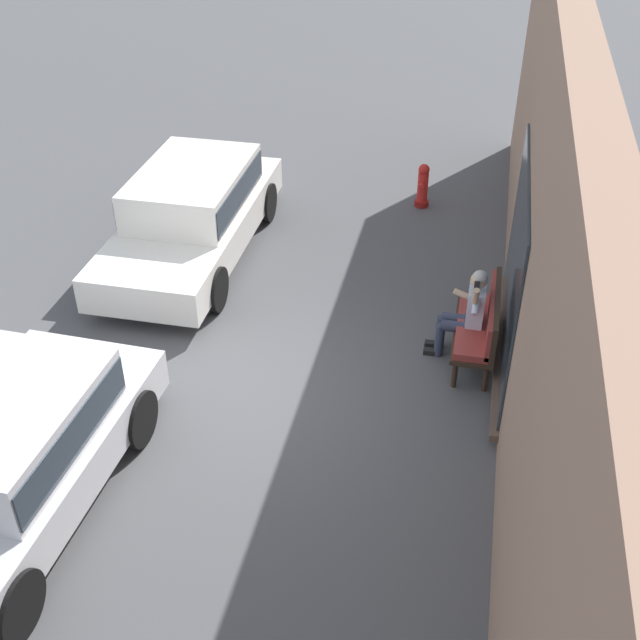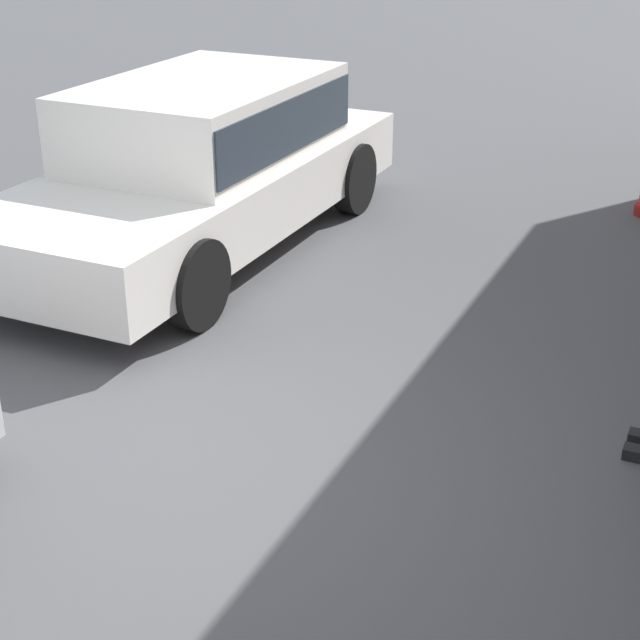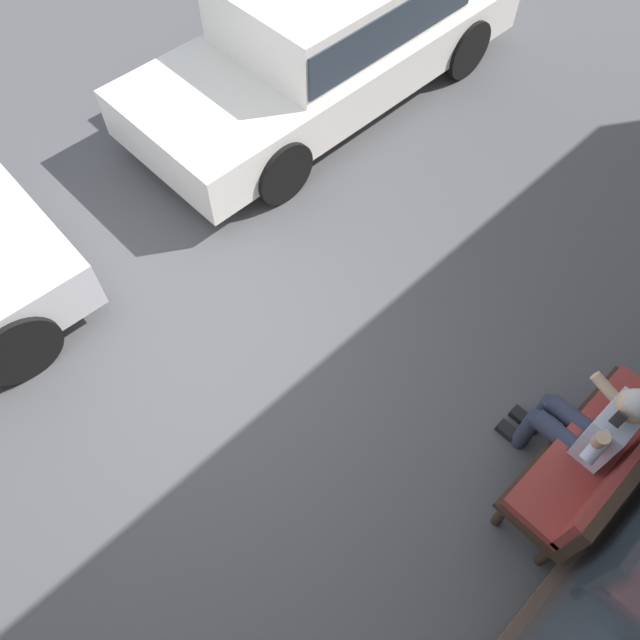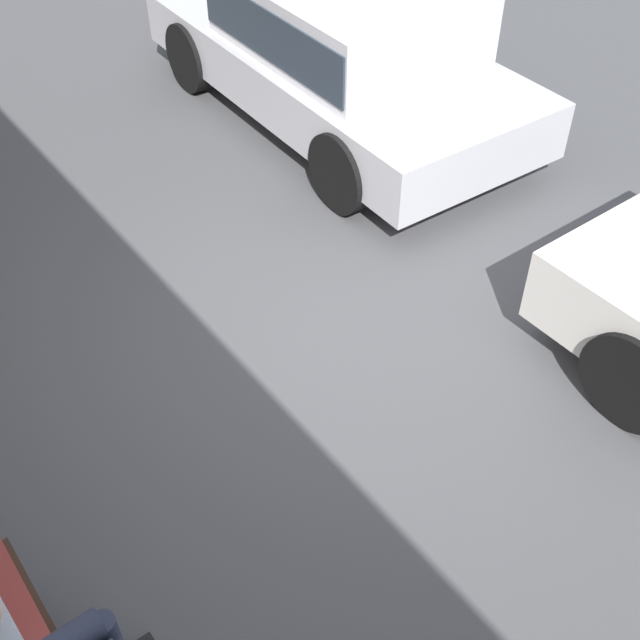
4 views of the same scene
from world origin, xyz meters
The scene contains 4 objects.
ground_plane centered at (0.00, 0.00, 0.00)m, with size 60.00×60.00×0.00m, color #4C4C4F.
bench centered at (-1.38, 2.90, 0.57)m, with size 1.55×0.55×1.00m.
person_on_phone centered at (-1.41, 2.67, 0.70)m, with size 0.73×0.74×1.34m.
parked_car_near centered at (-3.31, -1.80, 0.79)m, with size 4.66×1.89×1.44m.
Camera 3 is at (1.12, 2.60, 4.73)m, focal length 35.00 mm.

